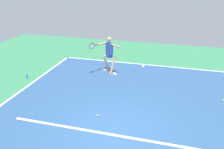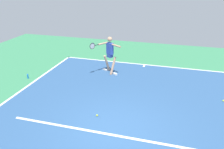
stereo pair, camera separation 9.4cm
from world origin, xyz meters
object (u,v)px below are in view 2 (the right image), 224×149
tennis_player (109,52)px  tennis_ball_far_corner (97,115)px  tennis_ball_centre_court (223,101)px  water_bottle (28,76)px

tennis_player → tennis_ball_far_corner: tennis_player is taller
tennis_ball_far_corner → tennis_ball_centre_court: 4.93m
tennis_ball_far_corner → water_bottle: bearing=-26.9°
tennis_ball_far_corner → tennis_player: bearing=-79.7°
tennis_ball_far_corner → tennis_ball_centre_court: (-4.35, -2.31, 0.00)m
tennis_player → tennis_ball_centre_court: tennis_player is taller
tennis_ball_far_corner → water_bottle: size_ratio=0.30×
tennis_ball_far_corner → tennis_ball_centre_court: bearing=-152.0°
tennis_player → tennis_ball_centre_court: 5.39m
water_bottle → tennis_player: bearing=-153.4°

